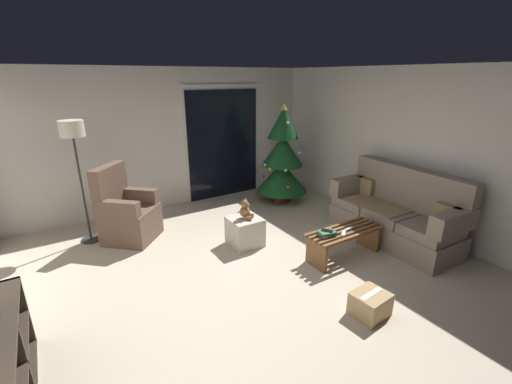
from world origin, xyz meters
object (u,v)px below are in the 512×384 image
remote_silver (349,229)px  cell_phone (327,231)px  christmas_tree (282,160)px  ottoman (245,232)px  couch (396,214)px  floor_lamp (74,141)px  coffee_table (344,239)px  armchair (127,214)px  teddy_bear_chestnut (245,210)px  cardboard_box_taped_mid_floor (370,304)px  book_stack (327,233)px  remote_white (343,233)px

remote_silver → cell_phone: cell_phone is taller
christmas_tree → ottoman: christmas_tree is taller
couch → floor_lamp: floor_lamp is taller
coffee_table → christmas_tree: (0.58, 2.20, 0.57)m
coffee_table → cell_phone: cell_phone is taller
armchair → teddy_bear_chestnut: bearing=-39.0°
cardboard_box_taped_mid_floor → book_stack: bearing=72.4°
coffee_table → cell_phone: (-0.32, 0.01, 0.20)m
couch → teddy_bear_chestnut: bearing=152.9°
floor_lamp → christmas_tree: bearing=-2.9°
remote_silver → ottoman: 1.46m
remote_white → ottoman: 1.39m
coffee_table → cell_phone: 0.38m
cell_phone → teddy_bear_chestnut: teddy_bear_chestnut is taller
coffee_table → teddy_bear_chestnut: bearing=133.2°
floor_lamp → teddy_bear_chestnut: 2.53m
remote_white → teddy_bear_chestnut: teddy_bear_chestnut is taller
book_stack → christmas_tree: christmas_tree is taller
remote_silver → christmas_tree: size_ratio=0.08×
ottoman → cell_phone: bearing=-57.8°
cardboard_box_taped_mid_floor → armchair: bearing=118.5°
couch → book_stack: couch is taller
floor_lamp → ottoman: (1.89, -1.36, -1.30)m
cell_phone → coffee_table: bearing=-34.2°
christmas_tree → cell_phone: bearing=-112.4°
remote_white → teddy_bear_chestnut: 1.38m
coffee_table → teddy_bear_chestnut: teddy_bear_chestnut is taller
book_stack → teddy_bear_chestnut: bearing=121.8°
couch → cardboard_box_taped_mid_floor: 1.97m
cell_phone → floor_lamp: floor_lamp is taller
couch → armchair: bearing=147.6°
book_stack → teddy_bear_chestnut: teddy_bear_chestnut is taller
floor_lamp → cardboard_box_taped_mid_floor: floor_lamp is taller
floor_lamp → ottoman: size_ratio=4.05×
christmas_tree → armchair: christmas_tree is taller
remote_white → cell_phone: bearing=29.3°
book_stack → floor_lamp: size_ratio=0.13×
cell_phone → christmas_tree: size_ratio=0.08×
couch → christmas_tree: bearing=101.9°
christmas_tree → armchair: bearing=-178.6°
couch → cell_phone: 1.37m
ottoman → remote_silver: bearing=-45.9°
book_stack → floor_lamp: bearing=136.8°
remote_silver → book_stack: (-0.37, 0.03, 0.02)m
couch → christmas_tree: christmas_tree is taller
remote_silver → cardboard_box_taped_mid_floor: (-0.69, -0.97, -0.29)m
book_stack → christmas_tree: 2.41m
teddy_bear_chestnut → coffee_table: bearing=-46.8°
book_stack → armchair: 2.92m
christmas_tree → armchair: (-2.91, -0.07, -0.44)m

